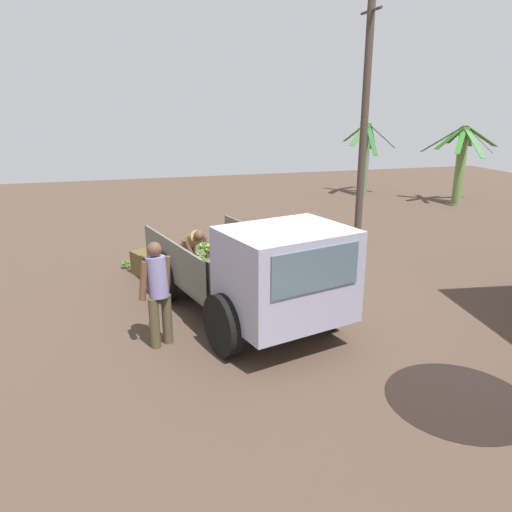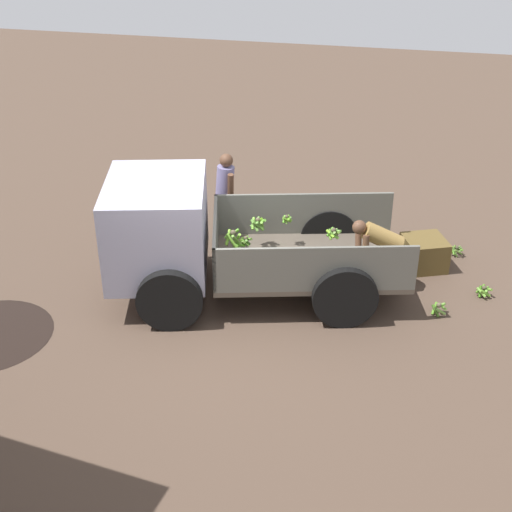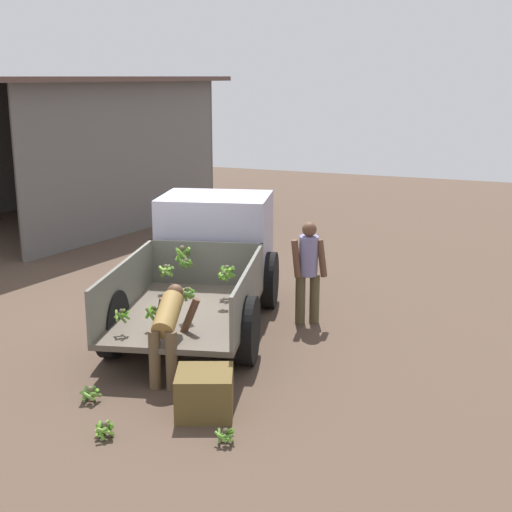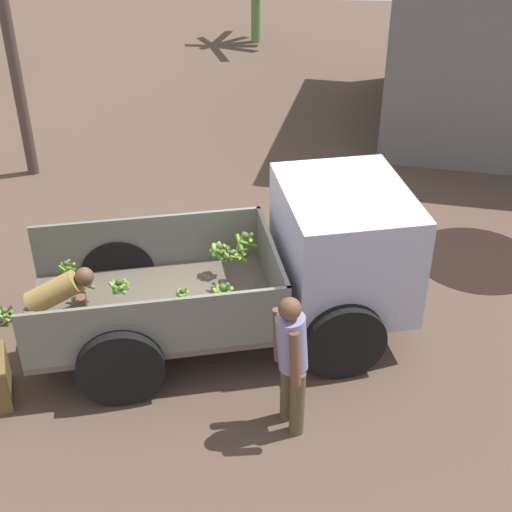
% 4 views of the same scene
% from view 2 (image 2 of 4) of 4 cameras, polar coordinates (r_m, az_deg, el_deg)
% --- Properties ---
extents(ground, '(36.00, 36.00, 0.00)m').
position_cam_2_polar(ground, '(11.03, -4.34, -4.02)').
color(ground, '#4C3A2E').
extents(cargo_truck, '(4.83, 2.99, 1.89)m').
position_cam_2_polar(cargo_truck, '(10.89, -5.14, 1.63)').
color(cargo_truck, brown).
rests_on(cargo_truck, ground).
extents(person_foreground_visitor, '(0.46, 0.57, 1.68)m').
position_cam_2_polar(person_foreground_visitor, '(12.41, -2.49, 4.92)').
color(person_foreground_visitor, '#4D412A').
rests_on(person_foreground_visitor, ground).
extents(person_worker_loading, '(0.86, 0.64, 1.20)m').
position_cam_2_polar(person_worker_loading, '(11.26, 10.12, 0.69)').
color(person_worker_loading, brown).
rests_on(person_worker_loading, ground).
extents(banana_bunch_on_ground_0, '(0.24, 0.23, 0.21)m').
position_cam_2_polar(banana_bunch_on_ground_0, '(11.09, 14.41, -4.05)').
color(banana_bunch_on_ground_0, brown).
rests_on(banana_bunch_on_ground_0, ground).
extents(banana_bunch_on_ground_1, '(0.21, 0.22, 0.18)m').
position_cam_2_polar(banana_bunch_on_ground_1, '(12.81, 15.78, 0.47)').
color(banana_bunch_on_ground_1, '#413B2A').
rests_on(banana_bunch_on_ground_1, ground).
extents(banana_bunch_on_ground_2, '(0.26, 0.26, 0.20)m').
position_cam_2_polar(banana_bunch_on_ground_2, '(11.73, 17.76, -2.66)').
color(banana_bunch_on_ground_2, '#4C4431').
rests_on(banana_bunch_on_ground_2, ground).
extents(wooden_crate_0, '(0.87, 0.87, 0.52)m').
position_cam_2_polar(wooden_crate_0, '(12.24, 13.28, 0.23)').
color(wooden_crate_0, brown).
rests_on(wooden_crate_0, ground).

